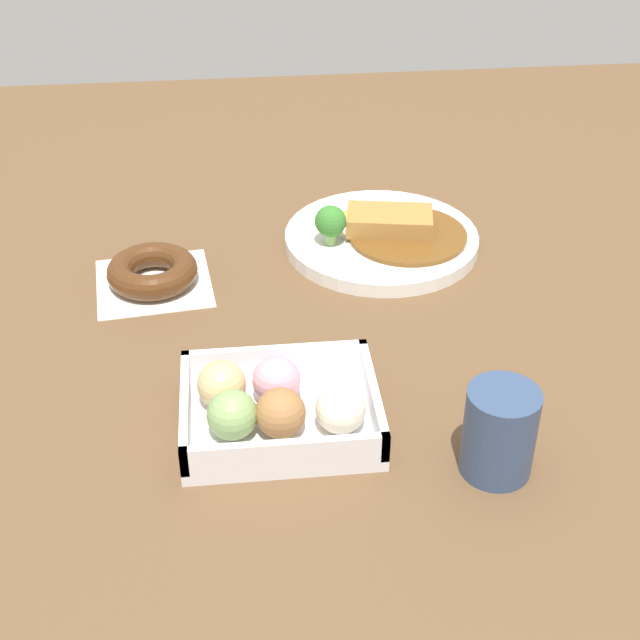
% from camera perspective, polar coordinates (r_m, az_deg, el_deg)
% --- Properties ---
extents(ground_plane, '(1.60, 1.60, 0.00)m').
position_cam_1_polar(ground_plane, '(1.04, 0.94, 0.12)').
color(ground_plane, brown).
extents(curry_plate, '(0.25, 0.25, 0.07)m').
position_cam_1_polar(curry_plate, '(1.17, 3.88, 5.26)').
color(curry_plate, white).
rests_on(curry_plate, ground_plane).
extents(donut_box, '(0.19, 0.15, 0.06)m').
position_cam_1_polar(donut_box, '(0.87, -2.83, -5.46)').
color(donut_box, white).
rests_on(donut_box, ground_plane).
extents(chocolate_ring_donut, '(0.15, 0.15, 0.03)m').
position_cam_1_polar(chocolate_ring_donut, '(1.11, -10.45, 2.97)').
color(chocolate_ring_donut, white).
rests_on(chocolate_ring_donut, ground_plane).
extents(coffee_mug, '(0.07, 0.07, 0.09)m').
position_cam_1_polar(coffee_mug, '(0.83, 11.17, -6.89)').
color(coffee_mug, '#33476B').
rests_on(coffee_mug, ground_plane).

